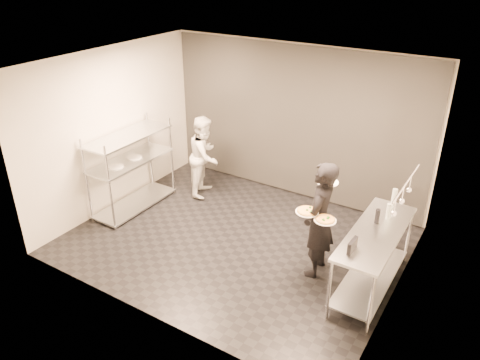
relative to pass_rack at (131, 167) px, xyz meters
The scene contains 13 objects.
room_shell 2.53m from the pass_rack, 28.77° to the left, with size 5.00×4.00×2.80m.
pass_rack is the anchor object (origin of this frame).
prep_counter 4.33m from the pass_rack, ahead, with size 0.60×1.80×0.92m.
utensil_rail 4.64m from the pass_rack, ahead, with size 0.07×1.20×0.31m.
waiter 3.55m from the pass_rack, ahead, with size 0.63×0.41×1.71m, color black.
chef 1.35m from the pass_rack, 54.51° to the left, with size 0.74×0.58×1.52m, color white.
pizza_plate_near 3.48m from the pass_rack, ahead, with size 0.31×0.31×0.05m.
pizza_plate_far 3.74m from the pass_rack, ahead, with size 0.29×0.29×0.05m.
salad_plate 3.57m from the pass_rack, ahead, with size 0.31×0.31×0.07m.
pos_monitor 4.26m from the pass_rack, ahead, with size 0.05×0.23×0.16m, color black.
bottle_green 4.40m from the pass_rack, 10.53° to the left, with size 0.07×0.07×0.26m, color #93A094.
bottle_clear 4.38m from the pass_rack, ahead, with size 0.07×0.07×0.23m, color #93A094.
bottle_dark 4.28m from the pass_rack, ahead, with size 0.06×0.06×0.21m, color black.
Camera 1 is at (3.39, -5.28, 4.22)m, focal length 35.00 mm.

